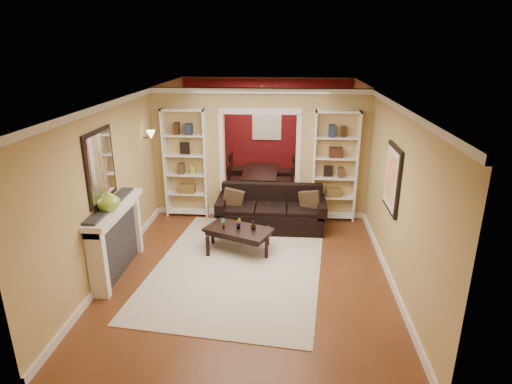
# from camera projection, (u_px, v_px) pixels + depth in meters

# --- Properties ---
(floor) EXTENTS (8.00, 8.00, 0.00)m
(floor) POSITION_uv_depth(u_px,v_px,m) (256.00, 237.00, 8.27)
(floor) COLOR brown
(floor) RESTS_ON ground
(ceiling) EXTENTS (8.00, 8.00, 0.00)m
(ceiling) POSITION_uv_depth(u_px,v_px,m) (256.00, 95.00, 7.38)
(ceiling) COLOR white
(ceiling) RESTS_ON ground
(wall_back) EXTENTS (8.00, 0.00, 8.00)m
(wall_back) POSITION_uv_depth(u_px,v_px,m) (267.00, 129.00, 11.59)
(wall_back) COLOR tan
(wall_back) RESTS_ON ground
(wall_front) EXTENTS (8.00, 0.00, 8.00)m
(wall_front) POSITION_uv_depth(u_px,v_px,m) (223.00, 288.00, 4.06)
(wall_front) COLOR tan
(wall_front) RESTS_ON ground
(wall_left) EXTENTS (0.00, 8.00, 8.00)m
(wall_left) POSITION_uv_depth(u_px,v_px,m) (136.00, 167.00, 7.99)
(wall_left) COLOR tan
(wall_left) RESTS_ON ground
(wall_right) EXTENTS (0.00, 8.00, 8.00)m
(wall_right) POSITION_uv_depth(u_px,v_px,m) (380.00, 173.00, 7.66)
(wall_right) COLOR tan
(wall_right) RESTS_ON ground
(partition_wall) EXTENTS (4.50, 0.15, 2.70)m
(partition_wall) POSITION_uv_depth(u_px,v_px,m) (260.00, 154.00, 8.95)
(partition_wall) COLOR tan
(partition_wall) RESTS_ON floor
(red_back_panel) EXTENTS (4.44, 0.04, 2.64)m
(red_back_panel) POSITION_uv_depth(u_px,v_px,m) (267.00, 130.00, 11.57)
(red_back_panel) COLOR maroon
(red_back_panel) RESTS_ON floor
(dining_window) EXTENTS (0.78, 0.03, 0.98)m
(dining_window) POSITION_uv_depth(u_px,v_px,m) (267.00, 122.00, 11.46)
(dining_window) COLOR #8CA5CC
(dining_window) RESTS_ON wall_back
(area_rug) EXTENTS (3.10, 4.07, 0.01)m
(area_rug) POSITION_uv_depth(u_px,v_px,m) (238.00, 266.00, 7.19)
(area_rug) COLOR beige
(area_rug) RESTS_ON floor
(sofa) EXTENTS (2.16, 0.93, 0.84)m
(sofa) POSITION_uv_depth(u_px,v_px,m) (271.00, 209.00, 8.54)
(sofa) COLOR black
(sofa) RESTS_ON floor
(pillow_left) EXTENTS (0.40, 0.11, 0.40)m
(pillow_left) POSITION_uv_depth(u_px,v_px,m) (233.00, 199.00, 8.51)
(pillow_left) COLOR #4F3922
(pillow_left) RESTS_ON sofa
(pillow_right) EXTENTS (0.42, 0.25, 0.41)m
(pillow_right) POSITION_uv_depth(u_px,v_px,m) (310.00, 201.00, 8.40)
(pillow_right) COLOR #4F3922
(pillow_right) RESTS_ON sofa
(coffee_table) EXTENTS (1.30, 1.01, 0.43)m
(coffee_table) POSITION_uv_depth(u_px,v_px,m) (239.00, 240.00, 7.66)
(coffee_table) COLOR black
(coffee_table) RESTS_ON floor
(plant_left) EXTENTS (0.11, 0.09, 0.18)m
(plant_left) POSITION_uv_depth(u_px,v_px,m) (223.00, 223.00, 7.57)
(plant_left) COLOR #336626
(plant_left) RESTS_ON coffee_table
(plant_center) EXTENTS (0.10, 0.12, 0.19)m
(plant_center) POSITION_uv_depth(u_px,v_px,m) (238.00, 224.00, 7.55)
(plant_center) COLOR #336626
(plant_center) RESTS_ON coffee_table
(plant_right) EXTENTS (0.13, 0.13, 0.17)m
(plant_right) POSITION_uv_depth(u_px,v_px,m) (253.00, 225.00, 7.54)
(plant_right) COLOR #336626
(plant_right) RESTS_ON coffee_table
(bookshelf_left) EXTENTS (0.90, 0.30, 2.30)m
(bookshelf_left) POSITION_uv_depth(u_px,v_px,m) (186.00, 164.00, 8.97)
(bookshelf_left) COLOR white
(bookshelf_left) RESTS_ON floor
(bookshelf_right) EXTENTS (0.90, 0.30, 2.30)m
(bookshelf_right) POSITION_uv_depth(u_px,v_px,m) (335.00, 167.00, 8.75)
(bookshelf_right) COLOR white
(bookshelf_right) RESTS_ON floor
(fireplace) EXTENTS (0.32, 1.70, 1.16)m
(fireplace) POSITION_uv_depth(u_px,v_px,m) (118.00, 240.00, 6.82)
(fireplace) COLOR white
(fireplace) RESTS_ON floor
(vase) EXTENTS (0.45, 0.45, 0.36)m
(vase) POSITION_uv_depth(u_px,v_px,m) (108.00, 199.00, 6.38)
(vase) COLOR #8CB239
(vase) RESTS_ON fireplace
(mirror) EXTENTS (0.03, 0.95, 1.10)m
(mirror) POSITION_uv_depth(u_px,v_px,m) (100.00, 166.00, 6.42)
(mirror) COLOR silver
(mirror) RESTS_ON wall_left
(wall_sconce) EXTENTS (0.18, 0.18, 0.22)m
(wall_sconce) POSITION_uv_depth(u_px,v_px,m) (148.00, 136.00, 8.34)
(wall_sconce) COLOR #FFE0A5
(wall_sconce) RESTS_ON wall_left
(framed_art) EXTENTS (0.04, 0.85, 1.05)m
(framed_art) POSITION_uv_depth(u_px,v_px,m) (392.00, 179.00, 6.66)
(framed_art) COLOR black
(framed_art) RESTS_ON wall_right
(dining_table) EXTENTS (1.53, 0.85, 0.54)m
(dining_table) POSITION_uv_depth(u_px,v_px,m) (261.00, 181.00, 10.72)
(dining_table) COLOR black
(dining_table) RESTS_ON floor
(dining_chair_nw) EXTENTS (0.44, 0.44, 0.79)m
(dining_chair_nw) POSITION_uv_depth(u_px,v_px,m) (238.00, 179.00, 10.43)
(dining_chair_nw) COLOR black
(dining_chair_nw) RESTS_ON floor
(dining_chair_ne) EXTENTS (0.51, 0.51, 0.81)m
(dining_chair_ne) POSITION_uv_depth(u_px,v_px,m) (283.00, 180.00, 10.35)
(dining_chair_ne) COLOR black
(dining_chair_ne) RESTS_ON floor
(dining_chair_sw) EXTENTS (0.59, 0.59, 0.95)m
(dining_chair_sw) POSITION_uv_depth(u_px,v_px,m) (241.00, 170.00, 10.97)
(dining_chair_sw) COLOR black
(dining_chair_sw) RESTS_ON floor
(dining_chair_se) EXTENTS (0.57, 0.57, 0.89)m
(dining_chair_se) POSITION_uv_depth(u_px,v_px,m) (284.00, 172.00, 10.90)
(dining_chair_se) COLOR black
(dining_chair_se) RESTS_ON floor
(chandelier) EXTENTS (0.50, 0.50, 0.30)m
(chandelier) POSITION_uv_depth(u_px,v_px,m) (264.00, 111.00, 10.14)
(chandelier) COLOR #3A2B1A
(chandelier) RESTS_ON ceiling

